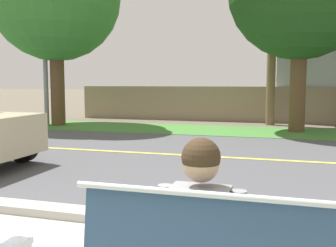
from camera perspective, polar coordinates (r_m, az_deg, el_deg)
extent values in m
plane|color=#665B4C|center=(9.81, 8.01, -3.25)|extent=(140.00, 140.00, 0.00)
cube|color=#ADA89E|center=(4.44, -3.17, -13.88)|extent=(44.00, 0.30, 0.11)
cube|color=#515156|center=(8.35, 6.48, -4.82)|extent=(52.00, 8.00, 0.01)
cube|color=#E0CC4C|center=(8.35, 6.48, -4.79)|extent=(48.00, 0.14, 0.01)
cube|color=#478438|center=(12.84, 10.05, -1.08)|extent=(48.00, 2.80, 0.02)
cylinder|color=silver|center=(2.03, 12.34, -10.52)|extent=(1.95, 0.04, 0.04)
cube|color=gray|center=(2.35, 4.65, -15.26)|extent=(0.34, 0.20, 0.52)
cylinder|color=gray|center=(2.41, -0.41, -14.18)|extent=(0.09, 0.09, 0.46)
cylinder|color=gray|center=(2.33, 10.11, -15.00)|extent=(0.09, 0.09, 0.46)
sphere|color=tan|center=(2.25, 4.78, -5.87)|extent=(0.21, 0.21, 0.21)
sphere|color=#382819|center=(2.24, 4.79, -4.87)|extent=(0.22, 0.22, 0.22)
cylinder|color=black|center=(8.25, -20.27, -3.05)|extent=(0.64, 0.18, 0.64)
cylinder|color=gray|center=(14.85, -17.47, 12.95)|extent=(0.16, 0.16, 6.87)
cylinder|color=brown|center=(14.76, -15.67, 5.30)|extent=(0.50, 0.50, 2.89)
cylinder|color=brown|center=(12.99, 18.25, 4.98)|extent=(0.49, 0.49, 2.81)
cube|color=gray|center=(16.00, 9.31, 2.80)|extent=(13.00, 0.36, 1.40)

